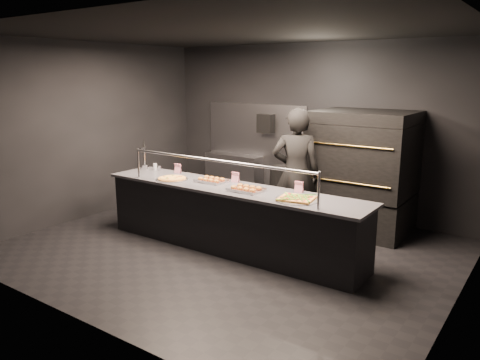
{
  "coord_description": "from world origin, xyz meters",
  "views": [
    {
      "loc": [
        3.77,
        -5.12,
        2.47
      ],
      "look_at": [
        0.03,
        0.2,
        0.99
      ],
      "focal_mm": 35.0,
      "sensor_mm": 36.0,
      "label": 1
    }
  ],
  "objects_px": {
    "beer_tap": "(145,161)",
    "slider_tray_b": "(246,189)",
    "towel_dispenser": "(266,123)",
    "fire_extinguisher": "(291,152)",
    "service_counter": "(230,218)",
    "slider_tray_a": "(211,180)",
    "pizza_oven": "(362,171)",
    "worker": "(296,173)",
    "prep_shelf": "(234,176)",
    "square_pizza": "(297,199)",
    "trash_bin": "(283,188)",
    "round_pizza": "(172,179)"
  },
  "relations": [
    {
      "from": "beer_tap",
      "to": "slider_tray_b",
      "type": "xyz_separation_m",
      "value": [
        2.21,
        -0.25,
        -0.12
      ]
    },
    {
      "from": "beer_tap",
      "to": "towel_dispenser",
      "type": "bearing_deg",
      "value": 65.79
    },
    {
      "from": "fire_extinguisher",
      "to": "slider_tray_b",
      "type": "bearing_deg",
      "value": -74.76
    },
    {
      "from": "service_counter",
      "to": "fire_extinguisher",
      "type": "height_order",
      "value": "service_counter"
    },
    {
      "from": "towel_dispenser",
      "to": "slider_tray_a",
      "type": "distance_m",
      "value": 2.42
    },
    {
      "from": "pizza_oven",
      "to": "worker",
      "type": "height_order",
      "value": "worker"
    },
    {
      "from": "prep_shelf",
      "to": "square_pizza",
      "type": "xyz_separation_m",
      "value": [
        2.71,
        -2.41,
        0.49
      ]
    },
    {
      "from": "slider_tray_a",
      "to": "worker",
      "type": "height_order",
      "value": "worker"
    },
    {
      "from": "service_counter",
      "to": "trash_bin",
      "type": "relative_size",
      "value": 5.15
    },
    {
      "from": "fire_extinguisher",
      "to": "worker",
      "type": "relative_size",
      "value": 0.26
    },
    {
      "from": "round_pizza",
      "to": "square_pizza",
      "type": "relative_size",
      "value": 0.89
    },
    {
      "from": "service_counter",
      "to": "pizza_oven",
      "type": "xyz_separation_m",
      "value": [
        1.2,
        1.9,
        0.5
      ]
    },
    {
      "from": "worker",
      "to": "trash_bin",
      "type": "bearing_deg",
      "value": -79.13
    },
    {
      "from": "prep_shelf",
      "to": "slider_tray_b",
      "type": "relative_size",
      "value": 2.49
    },
    {
      "from": "service_counter",
      "to": "square_pizza",
      "type": "relative_size",
      "value": 7.64
    },
    {
      "from": "slider_tray_b",
      "to": "slider_tray_a",
      "type": "bearing_deg",
      "value": 167.92
    },
    {
      "from": "towel_dispenser",
      "to": "worker",
      "type": "xyz_separation_m",
      "value": [
        1.37,
        -1.34,
        -0.56
      ]
    },
    {
      "from": "pizza_oven",
      "to": "slider_tray_a",
      "type": "bearing_deg",
      "value": -131.64
    },
    {
      "from": "beer_tap",
      "to": "trash_bin",
      "type": "relative_size",
      "value": 0.63
    },
    {
      "from": "worker",
      "to": "round_pizza",
      "type": "bearing_deg",
      "value": 12.71
    },
    {
      "from": "prep_shelf",
      "to": "slider_tray_a",
      "type": "xyz_separation_m",
      "value": [
        1.2,
        -2.22,
        0.5
      ]
    },
    {
      "from": "pizza_oven",
      "to": "service_counter",
      "type": "bearing_deg",
      "value": -122.27
    },
    {
      "from": "pizza_oven",
      "to": "towel_dispenser",
      "type": "relative_size",
      "value": 5.46
    },
    {
      "from": "square_pizza",
      "to": "slider_tray_b",
      "type": "bearing_deg",
      "value": 177.68
    },
    {
      "from": "beer_tap",
      "to": "square_pizza",
      "type": "relative_size",
      "value": 0.94
    },
    {
      "from": "prep_shelf",
      "to": "trash_bin",
      "type": "distance_m",
      "value": 1.19
    },
    {
      "from": "fire_extinguisher",
      "to": "round_pizza",
      "type": "distance_m",
      "value": 2.61
    },
    {
      "from": "fire_extinguisher",
      "to": "round_pizza",
      "type": "bearing_deg",
      "value": -104.02
    },
    {
      "from": "slider_tray_a",
      "to": "fire_extinguisher",
      "type": "bearing_deg",
      "value": 88.64
    },
    {
      "from": "service_counter",
      "to": "slider_tray_b",
      "type": "bearing_deg",
      "value": -10.53
    },
    {
      "from": "pizza_oven",
      "to": "round_pizza",
      "type": "xyz_separation_m",
      "value": [
        -2.18,
        -2.03,
        -0.03
      ]
    },
    {
      "from": "slider_tray_b",
      "to": "square_pizza",
      "type": "xyz_separation_m",
      "value": [
        0.79,
        -0.03,
        -0.01
      ]
    },
    {
      "from": "beer_tap",
      "to": "prep_shelf",
      "type": "bearing_deg",
      "value": 82.29
    },
    {
      "from": "service_counter",
      "to": "pizza_oven",
      "type": "relative_size",
      "value": 2.15
    },
    {
      "from": "pizza_oven",
      "to": "prep_shelf",
      "type": "xyz_separation_m",
      "value": [
        -2.8,
        0.42,
        -0.52
      ]
    },
    {
      "from": "worker",
      "to": "prep_shelf",
      "type": "bearing_deg",
      "value": -57.8
    },
    {
      "from": "service_counter",
      "to": "square_pizza",
      "type": "distance_m",
      "value": 1.21
    },
    {
      "from": "square_pizza",
      "to": "trash_bin",
      "type": "distance_m",
      "value": 2.82
    },
    {
      "from": "towel_dispenser",
      "to": "round_pizza",
      "type": "bearing_deg",
      "value": -91.83
    },
    {
      "from": "slider_tray_b",
      "to": "square_pizza",
      "type": "relative_size",
      "value": 0.9
    },
    {
      "from": "towel_dispenser",
      "to": "round_pizza",
      "type": "xyz_separation_m",
      "value": [
        -0.08,
        -2.52,
        -0.61
      ]
    },
    {
      "from": "beer_tap",
      "to": "worker",
      "type": "bearing_deg",
      "value": 20.01
    },
    {
      "from": "prep_shelf",
      "to": "beer_tap",
      "type": "height_order",
      "value": "beer_tap"
    },
    {
      "from": "prep_shelf",
      "to": "round_pizza",
      "type": "distance_m",
      "value": 2.57
    },
    {
      "from": "prep_shelf",
      "to": "fire_extinguisher",
      "type": "bearing_deg",
      "value": 3.66
    },
    {
      "from": "trash_bin",
      "to": "worker",
      "type": "relative_size",
      "value": 0.4
    },
    {
      "from": "slider_tray_a",
      "to": "square_pizza",
      "type": "relative_size",
      "value": 0.84
    },
    {
      "from": "prep_shelf",
      "to": "trash_bin",
      "type": "height_order",
      "value": "prep_shelf"
    },
    {
      "from": "fire_extinguisher",
      "to": "worker",
      "type": "bearing_deg",
      "value": -58.63
    },
    {
      "from": "service_counter",
      "to": "trash_bin",
      "type": "xyz_separation_m",
      "value": [
        -0.41,
        2.22,
        -0.07
      ]
    }
  ]
}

